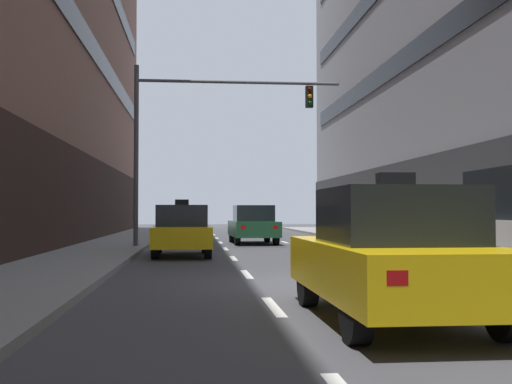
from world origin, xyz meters
TOP-DOWN VIEW (x-y plane):
  - ground_plane at (0.00, 0.00)m, footprint 120.00×120.00m
  - sidewalk_left at (-5.98, 0.00)m, footprint 2.96×80.00m
  - lane_stripe_l1_s3 at (-1.50, -3.00)m, footprint 0.16×2.00m
  - lane_stripe_l1_s4 at (-1.50, 2.00)m, footprint 0.16×2.00m
  - lane_stripe_l1_s5 at (-1.50, 7.00)m, footprint 0.16×2.00m
  - lane_stripe_l1_s6 at (-1.50, 12.00)m, footprint 0.16×2.00m
  - lane_stripe_l1_s7 at (-1.50, 17.00)m, footprint 0.16×2.00m
  - lane_stripe_l1_s8 at (-1.50, 22.00)m, footprint 0.16×2.00m
  - lane_stripe_l1_s9 at (-1.50, 27.00)m, footprint 0.16×2.00m
  - lane_stripe_l1_s10 at (-1.50, 32.00)m, footprint 0.16×2.00m
  - lane_stripe_l2_s3 at (1.50, -3.00)m, footprint 0.16×2.00m
  - lane_stripe_l2_s4 at (1.50, 2.00)m, footprint 0.16×2.00m
  - lane_stripe_l2_s5 at (1.50, 7.00)m, footprint 0.16×2.00m
  - lane_stripe_l2_s6 at (1.50, 12.00)m, footprint 0.16×2.00m
  - lane_stripe_l2_s7 at (1.50, 17.00)m, footprint 0.16×2.00m
  - lane_stripe_l2_s8 at (1.50, 22.00)m, footprint 0.16×2.00m
  - lane_stripe_l2_s9 at (1.50, 27.00)m, footprint 0.16×2.00m
  - lane_stripe_l2_s10 at (1.50, 32.00)m, footprint 0.16×2.00m
  - taxi_driving_0 at (-3.10, 8.16)m, footprint 1.89×4.40m
  - car_driving_1 at (-0.09, 15.80)m, footprint 2.02×4.60m
  - taxi_driving_2 at (-0.11, -4.45)m, footprint 1.97×4.66m
  - car_parked_2 at (3.45, 5.60)m, footprint 1.81×4.20m
  - traffic_signal_0 at (-2.65, 11.92)m, footprint 7.92×0.35m
  - pedestrian_0 at (5.80, 5.04)m, footprint 0.43×0.37m

SIDE VIEW (x-z plane):
  - ground_plane at x=0.00m, z-range 0.00..0.00m
  - lane_stripe_l1_s3 at x=-1.50m, z-range 0.00..0.01m
  - lane_stripe_l1_s4 at x=-1.50m, z-range 0.00..0.01m
  - lane_stripe_l1_s5 at x=-1.50m, z-range 0.00..0.01m
  - lane_stripe_l1_s6 at x=-1.50m, z-range 0.00..0.01m
  - lane_stripe_l1_s7 at x=-1.50m, z-range 0.00..0.01m
  - lane_stripe_l1_s8 at x=-1.50m, z-range 0.00..0.01m
  - lane_stripe_l1_s9 at x=-1.50m, z-range 0.00..0.01m
  - lane_stripe_l1_s10 at x=-1.50m, z-range 0.00..0.01m
  - lane_stripe_l2_s3 at x=1.50m, z-range 0.00..0.01m
  - lane_stripe_l2_s4 at x=1.50m, z-range 0.00..0.01m
  - lane_stripe_l2_s5 at x=1.50m, z-range 0.00..0.01m
  - lane_stripe_l2_s6 at x=1.50m, z-range 0.00..0.01m
  - lane_stripe_l2_s7 at x=1.50m, z-range 0.00..0.01m
  - lane_stripe_l2_s8 at x=1.50m, z-range 0.00..0.01m
  - lane_stripe_l2_s9 at x=1.50m, z-range 0.00..0.01m
  - lane_stripe_l2_s10 at x=1.50m, z-range 0.00..0.01m
  - sidewalk_left at x=-5.98m, z-range 0.00..0.14m
  - car_parked_2 at x=3.45m, z-range -0.01..1.56m
  - taxi_driving_0 at x=-3.10m, z-range -0.10..1.72m
  - car_driving_1 at x=-0.09m, z-range -0.01..1.69m
  - taxi_driving_2 at x=-0.11m, z-range -0.11..1.82m
  - pedestrian_0 at x=5.80m, z-range 0.26..1.87m
  - traffic_signal_0 at x=-2.65m, z-range 1.34..8.21m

